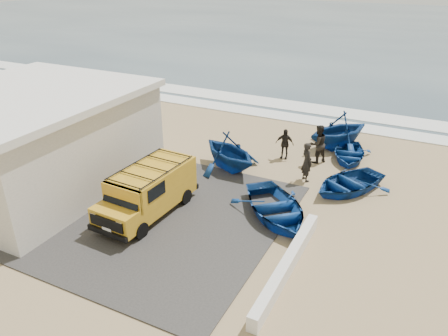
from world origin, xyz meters
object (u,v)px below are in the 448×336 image
at_px(boat_far_left, 339,130).
at_px(fisherman_middle, 318,144).
at_px(fisherman_back, 285,144).
at_px(parapet, 287,265).
at_px(van, 149,190).
at_px(boat_near_right, 348,183).
at_px(building, 30,139).
at_px(boat_near_left, 275,208).
at_px(boat_mid_right, 349,154).
at_px(boat_mid_left, 229,151).
at_px(fisherman_front, 307,162).

distance_m(boat_far_left, fisherman_middle, 2.46).
bearing_deg(boat_far_left, fisherman_back, -94.36).
relative_size(parapet, fisherman_back, 3.74).
bearing_deg(parapet, van, 170.29).
bearing_deg(boat_near_right, building, -126.74).
bearing_deg(van, boat_near_left, 25.72).
distance_m(boat_mid_right, fisherman_back, 3.36).
relative_size(building, boat_near_right, 2.51).
height_order(fisherman_middle, fisherman_back, fisherman_middle).
height_order(boat_mid_right, fisherman_back, fisherman_back).
relative_size(boat_near_left, boat_mid_left, 1.16).
xyz_separation_m(building, fisherman_middle, (10.97, 7.98, -1.16)).
bearing_deg(boat_far_left, van, -82.55).
distance_m(parapet, boat_near_left, 3.41).
bearing_deg(fisherman_front, van, 94.42).
relative_size(boat_near_left, fisherman_back, 2.60).
relative_size(boat_mid_right, fisherman_back, 2.03).
bearing_deg(boat_near_right, boat_mid_left, -146.52).
bearing_deg(building, van, 0.63).
bearing_deg(boat_near_right, boat_near_left, -90.77).
relative_size(parapet, boat_far_left, 1.55).
bearing_deg(building, boat_far_left, 42.19).
bearing_deg(boat_mid_left, fisherman_front, -54.79).
xyz_separation_m(parapet, boat_near_right, (0.57, 6.60, 0.11)).
relative_size(fisherman_middle, fisherman_back, 1.25).
xyz_separation_m(parapet, boat_near_left, (-1.56, 3.03, 0.16)).
height_order(boat_near_right, boat_far_left, boat_far_left).
relative_size(parapet, boat_mid_right, 1.84).
xyz_separation_m(building, boat_mid_right, (12.39, 8.99, -1.83)).
bearing_deg(building, boat_mid_right, 35.99).
height_order(van, fisherman_front, van).
distance_m(boat_far_left, fisherman_front, 4.68).
height_order(boat_mid_left, fisherman_middle, fisherman_middle).
distance_m(boat_near_left, boat_mid_right, 7.11).
distance_m(boat_near_right, fisherman_front, 2.08).
height_order(building, parapet, building).
distance_m(van, boat_near_left, 5.13).
bearing_deg(boat_far_left, building, -103.55).
bearing_deg(boat_near_left, fisherman_back, 64.23).
bearing_deg(fisherman_middle, boat_near_right, 80.75).
height_order(boat_mid_right, boat_far_left, boat_far_left).
relative_size(parapet, fisherman_front, 3.16).
relative_size(boat_mid_left, fisherman_back, 2.24).
height_order(van, boat_near_left, van).
relative_size(building, boat_mid_left, 2.61).
bearing_deg(boat_mid_right, parapet, -99.89).
height_order(building, boat_mid_right, building).
bearing_deg(van, boat_mid_left, 81.50).
relative_size(van, fisherman_middle, 2.38).
distance_m(boat_near_left, fisherman_front, 3.74).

